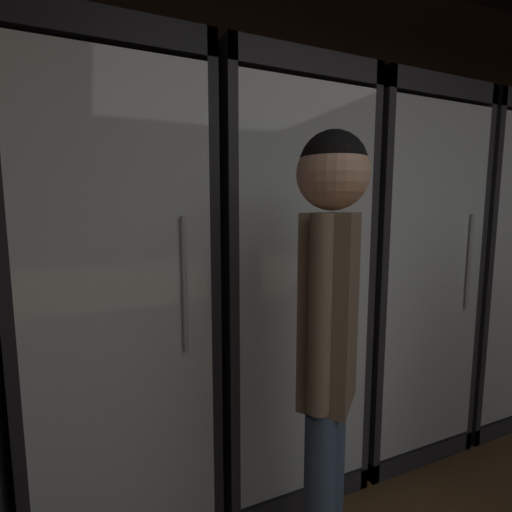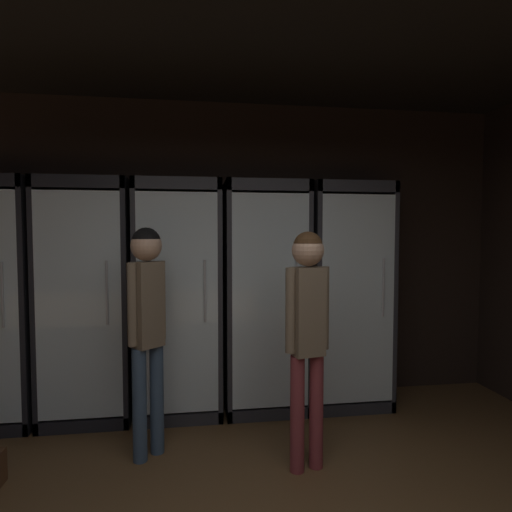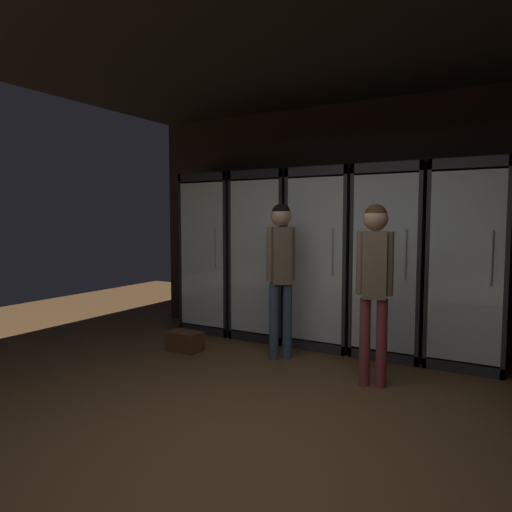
% 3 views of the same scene
% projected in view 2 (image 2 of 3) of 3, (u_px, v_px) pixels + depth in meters
% --- Properties ---
extents(wall_back, '(6.00, 0.06, 2.80)m').
position_uv_depth(wall_back, '(231.00, 252.00, 3.99)').
color(wall_back, black).
rests_on(wall_back, ground).
extents(cooler_left, '(0.72, 0.60, 2.03)m').
position_uv_depth(cooler_left, '(90.00, 301.00, 3.55)').
color(cooler_left, black).
rests_on(cooler_left, ground).
extents(cooler_center, '(0.72, 0.60, 2.03)m').
position_uv_depth(cooler_center, '(180.00, 300.00, 3.66)').
color(cooler_center, '#2B2B30').
rests_on(cooler_center, ground).
extents(cooler_right, '(0.72, 0.60, 2.03)m').
position_uv_depth(cooler_right, '(264.00, 298.00, 3.76)').
color(cooler_right, '#2B2B30').
rests_on(cooler_right, ground).
extents(cooler_far_right, '(0.72, 0.60, 2.03)m').
position_uv_depth(cooler_far_right, '(345.00, 296.00, 3.87)').
color(cooler_far_right, '#2B2B30').
rests_on(cooler_far_right, ground).
extents(shopper_near, '(0.31, 0.21, 1.59)m').
position_uv_depth(shopper_near, '(307.00, 319.00, 2.73)').
color(shopper_near, brown).
rests_on(shopper_near, ground).
extents(shopper_far, '(0.24, 0.24, 1.62)m').
position_uv_depth(shopper_far, '(147.00, 312.00, 2.88)').
color(shopper_far, '#384C66').
rests_on(shopper_far, ground).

